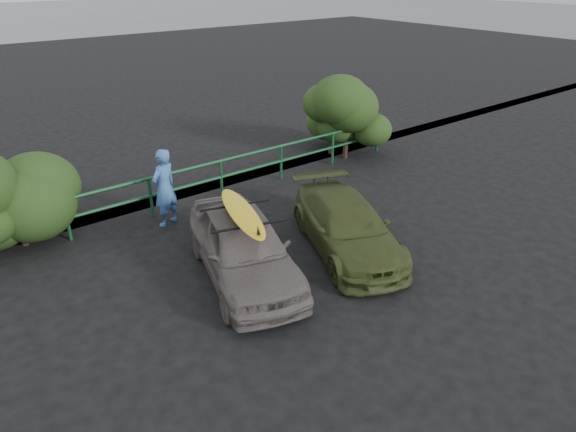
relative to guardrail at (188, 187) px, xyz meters
The scene contains 8 objects.
ground 5.03m from the guardrail, 90.00° to the right, with size 80.00×80.00×0.00m, color black.
guardrail is the anchor object (origin of this frame).
shrub_right 5.07m from the guardrail, ahead, with size 3.20×2.40×2.38m, color #284519, non-canonical shape.
sedan 3.76m from the guardrail, 100.89° to the right, with size 1.59×3.96×1.35m, color #635A58.
olive_vehicle 4.45m from the guardrail, 68.23° to the right, with size 1.59×3.91×1.13m, color #3C4820.
man 1.16m from the guardrail, 145.04° to the right, with size 0.69×0.45×1.89m, color #3C6CB5.
roof_rack 3.85m from the guardrail, 100.89° to the right, with size 1.43×1.00×0.05m, color black, non-canonical shape.
surfboard 3.87m from the guardrail, 100.89° to the right, with size 0.49×2.39×0.07m, color yellow.
Camera 1 is at (-5.36, -6.10, 5.67)m, focal length 32.00 mm.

